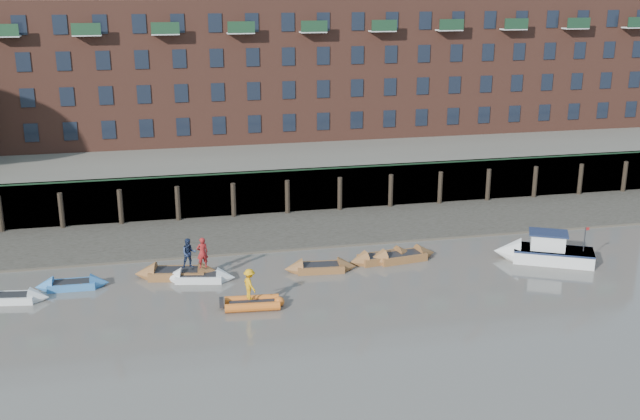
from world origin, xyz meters
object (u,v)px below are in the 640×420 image
object	(u,v)px
rowboat_1	(72,285)
rib_tender	(255,303)
rowboat_2	(178,273)
person_rower_a	(202,253)
rowboat_3	(199,277)
person_rower_b	(189,253)
rowboat_5	(382,258)
rowboat_4	(320,268)
rowboat_6	(401,257)
rowboat_0	(11,298)
person_rib_crew	(250,284)
motor_launch	(537,251)

from	to	relation	value
rowboat_1	rib_tender	size ratio (longest dim) A/B	1.26
rowboat_2	person_rower_a	xyz separation A→B (m)	(1.45, -0.77, 1.46)
rowboat_3	rib_tender	bearing A→B (deg)	-47.05
rowboat_1	rowboat_2	bearing A→B (deg)	4.65
person_rower_b	rowboat_5	bearing A→B (deg)	-4.02
person_rower_b	rowboat_2	bearing A→B (deg)	131.59
rowboat_4	person_rower_b	bearing A→B (deg)	-175.98
rowboat_5	person_rower_b	world-z (taller)	person_rower_b
rowboat_6	rib_tender	xyz separation A→B (m)	(-9.83, -5.00, 0.00)
rowboat_6	rib_tender	distance (m)	11.03
rib_tender	person_rower_a	xyz separation A→B (m)	(-2.39, 4.36, 1.48)
rowboat_0	rowboat_5	size ratio (longest dim) A/B	0.91
rowboat_5	rowboat_6	bearing A→B (deg)	-15.50
rowboat_5	person_rib_crew	size ratio (longest dim) A/B	2.75
rib_tender	person_rower_a	world-z (taller)	person_rower_a
rowboat_0	person_rib_crew	distance (m)	13.10
rowboat_4	rib_tender	bearing A→B (deg)	-130.89
rowboat_4	person_rower_b	world-z (taller)	person_rower_b
rowboat_3	rowboat_4	xyz separation A→B (m)	(7.16, -0.02, 0.01)
rowboat_2	rowboat_0	bearing A→B (deg)	-159.70
rowboat_5	rowboat_1	bearing A→B (deg)	170.61
rowboat_3	person_rower_a	world-z (taller)	person_rower_a
rowboat_5	rowboat_6	world-z (taller)	rowboat_6
rowboat_1	person_rib_crew	size ratio (longest dim) A/B	2.43
rowboat_4	rowboat_3	bearing A→B (deg)	-174.70
rowboat_0	person_rower_b	world-z (taller)	person_rower_b
rowboat_3	rowboat_4	size ratio (longest dim) A/B	0.97
rowboat_2	rowboat_5	xyz separation A→B (m)	(12.45, -0.02, -0.03)
rowboat_2	motor_launch	world-z (taller)	motor_launch
rowboat_6	rowboat_3	bearing A→B (deg)	174.64
rowboat_2	rowboat_6	xyz separation A→B (m)	(13.67, -0.13, -0.02)
rowboat_0	rowboat_4	world-z (taller)	rowboat_4
person_rower_b	person_rib_crew	world-z (taller)	person_rower_b
rowboat_3	rowboat_6	xyz separation A→B (m)	(12.46, 0.66, 0.03)
rowboat_2	rib_tender	xyz separation A→B (m)	(3.84, -5.13, -0.02)
rowboat_6	person_rower_b	distance (m)	13.07
rowboat_6	rowboat_5	bearing A→B (deg)	166.49
person_rower_a	rowboat_3	bearing A→B (deg)	-8.25
rowboat_3	person_rib_crew	xyz separation A→B (m)	(2.39, -4.34, 1.14)
rowboat_2	person_rower_b	distance (m)	1.70
rib_tender	person_rower_b	distance (m)	5.69
motor_launch	rowboat_1	bearing A→B (deg)	23.22
rowboat_4	rowboat_5	size ratio (longest dim) A/B	0.96
rowboat_6	motor_launch	distance (m)	8.38
rib_tender	person_rib_crew	size ratio (longest dim) A/B	1.93
rowboat_4	person_rower_a	size ratio (longest dim) A/B	2.44
rowboat_3	motor_launch	xyz separation A→B (m)	(20.63, -1.20, 0.41)
rowboat_0	rowboat_4	xyz separation A→B (m)	(17.31, 0.75, 0.01)
rowboat_5	person_rib_crew	xyz separation A→B (m)	(-8.84, -5.11, 1.12)
motor_launch	rowboat_6	bearing A→B (deg)	13.83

